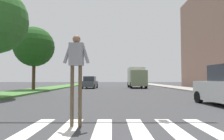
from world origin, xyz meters
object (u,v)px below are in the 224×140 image
Objects in this scene: tree_far at (34,47)px; truck_box_delivery at (136,77)px; traffic_light_gantry at (13,2)px; pedestrian_performer at (76,65)px; sedan_midblock at (90,83)px.

tree_far is 1.14× the size of truck_box_delivery.
pedestrian_performer is (3.03, -2.44, -2.75)m from traffic_light_gantry.
sedan_midblock is (5.66, 6.15, -4.18)m from tree_far.
truck_box_delivery is (7.76, 22.06, -2.77)m from traffic_light_gantry.
pedestrian_performer is 24.95m from truck_box_delivery.
truck_box_delivery is (6.93, 1.73, 0.84)m from sedan_midblock.
traffic_light_gantry is 2.45× the size of sedan_midblock.
sedan_midblock is at bearing 87.65° from traffic_light_gantry.
traffic_light_gantry reaches higher than pedestrian_performer.
pedestrian_performer is 0.60× the size of sedan_midblock.
traffic_light_gantry is (4.82, -14.18, -0.57)m from tree_far.
truck_box_delivery reaches higher than pedestrian_performer.
traffic_light_gantry is at bearing 141.17° from pedestrian_performer.
tree_far reaches higher than traffic_light_gantry.
sedan_midblock is at bearing 95.51° from pedestrian_performer.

